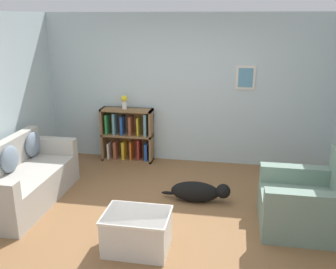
# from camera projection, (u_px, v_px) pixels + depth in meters

# --- Properties ---
(ground_plane) EXTENTS (14.00, 14.00, 0.00)m
(ground_plane) POSITION_uv_depth(u_px,v_px,m) (163.00, 221.00, 4.82)
(ground_plane) COLOR brown
(wall_back) EXTENTS (5.60, 0.13, 2.60)m
(wall_back) POSITION_uv_depth(u_px,v_px,m) (187.00, 90.00, 6.54)
(wall_back) COLOR silver
(wall_back) RESTS_ON ground_plane
(couch) EXTENTS (0.80, 1.80, 0.86)m
(couch) POSITION_uv_depth(u_px,v_px,m) (22.00, 180.00, 5.24)
(couch) COLOR #ADA89E
(couch) RESTS_ON ground_plane
(bookshelf) EXTENTS (0.92, 0.29, 0.96)m
(bookshelf) POSITION_uv_depth(u_px,v_px,m) (128.00, 135.00, 6.78)
(bookshelf) COLOR olive
(bookshelf) RESTS_ON ground_plane
(recliner_chair) EXTENTS (1.05, 0.96, 0.94)m
(recliner_chair) POSITION_uv_depth(u_px,v_px,m) (310.00, 204.00, 4.58)
(recliner_chair) COLOR gray
(recliner_chair) RESTS_ON ground_plane
(coffee_table) EXTENTS (0.73, 0.54, 0.45)m
(coffee_table) POSITION_uv_depth(u_px,v_px,m) (137.00, 231.00, 4.17)
(coffee_table) COLOR silver
(coffee_table) RESTS_ON ground_plane
(dog) EXTENTS (0.99, 0.26, 0.29)m
(dog) POSITION_uv_depth(u_px,v_px,m) (199.00, 192.00, 5.30)
(dog) COLOR black
(dog) RESTS_ON ground_plane
(vase) EXTENTS (0.12, 0.12, 0.25)m
(vase) POSITION_uv_depth(u_px,v_px,m) (124.00, 101.00, 6.58)
(vase) COLOR silver
(vase) RESTS_ON bookshelf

